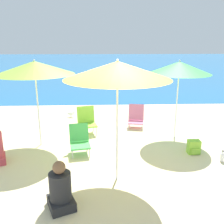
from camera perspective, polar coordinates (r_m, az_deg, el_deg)
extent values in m
plane|color=beige|center=(5.45, 0.80, -12.94)|extent=(60.00, 60.00, 0.00)
cube|color=#23669E|center=(30.36, -1.89, 11.11)|extent=(60.00, 40.00, 0.01)
cylinder|color=white|center=(4.69, 1.17, -4.55)|extent=(0.04, 0.04, 1.98)
cone|color=yellow|center=(4.42, 1.25, 9.52)|extent=(1.92, 1.92, 0.31)
sphere|color=white|center=(4.40, 1.27, 11.81)|extent=(0.04, 0.04, 0.04)
cylinder|color=white|center=(6.59, -16.49, 0.28)|extent=(0.04, 0.04, 1.85)
cone|color=#8ECC3D|center=(6.39, -17.27, 9.66)|extent=(1.92, 1.92, 0.32)
sphere|color=white|center=(6.38, -17.40, 11.25)|extent=(0.04, 0.04, 0.04)
cylinder|color=white|center=(7.08, 14.53, 1.26)|extent=(0.04, 0.04, 1.79)
cone|color=#47B756|center=(6.90, 15.15, 9.77)|extent=(1.67, 1.67, 0.32)
sphere|color=white|center=(6.88, 15.26, 11.27)|extent=(0.04, 0.04, 0.04)
cylinder|color=silver|center=(5.90, -8.98, -9.60)|extent=(0.02, 0.02, 0.21)
cylinder|color=silver|center=(5.93, -5.15, -9.32)|extent=(0.02, 0.02, 0.21)
cylinder|color=silver|center=(6.28, -9.23, -7.96)|extent=(0.02, 0.02, 0.21)
cylinder|color=silver|center=(6.31, -5.64, -7.72)|extent=(0.02, 0.02, 0.21)
cube|color=#47B756|center=(6.05, -7.29, -7.55)|extent=(0.54, 0.56, 0.04)
cube|color=#47B756|center=(6.19, -7.58, -4.62)|extent=(0.49, 0.27, 0.43)
cylinder|color=silver|center=(7.11, -6.99, -4.76)|extent=(0.02, 0.02, 0.26)
cylinder|color=silver|center=(7.19, -3.61, -4.44)|extent=(0.02, 0.02, 0.26)
cylinder|color=silver|center=(7.48, -7.52, -3.71)|extent=(0.02, 0.02, 0.26)
cylinder|color=silver|center=(7.55, -4.30, -3.42)|extent=(0.02, 0.02, 0.26)
cube|color=#8ECC3D|center=(7.28, -5.63, -2.99)|extent=(0.61, 0.58, 0.04)
cube|color=#8ECC3D|center=(7.42, -6.05, -0.52)|extent=(0.52, 0.24, 0.49)
cylinder|color=silver|center=(7.69, 3.87, -3.39)|extent=(0.02, 0.02, 0.17)
cylinder|color=silver|center=(7.68, 6.90, -3.50)|extent=(0.02, 0.02, 0.17)
cylinder|color=silver|center=(8.02, 4.04, -2.56)|extent=(0.02, 0.02, 0.17)
cylinder|color=silver|center=(8.01, 6.94, -2.66)|extent=(0.02, 0.02, 0.17)
cube|color=pink|center=(7.82, 5.46, -2.31)|extent=(0.54, 0.49, 0.04)
cube|color=pink|center=(7.94, 5.57, -0.01)|extent=(0.51, 0.29, 0.48)
cube|color=#262628|center=(4.43, -11.50, -19.70)|extent=(0.54, 0.58, 0.16)
cylinder|color=#262628|center=(4.25, -11.75, -16.28)|extent=(0.35, 0.35, 0.46)
sphere|color=brown|center=(4.08, -12.02, -12.29)|extent=(0.21, 0.21, 0.21)
cube|color=#8ECC3D|center=(6.39, 18.17, -7.58)|extent=(0.29, 0.20, 0.33)
cube|color=#8ECC3D|center=(6.32, 18.48, -8.55)|extent=(0.20, 0.03, 0.15)
cylinder|color=silver|center=(6.25, 23.88, -9.49)|extent=(0.09, 0.09, 0.18)
cylinder|color=silver|center=(6.20, 24.01, -8.46)|extent=(0.04, 0.04, 0.06)
cylinder|color=black|center=(6.19, 24.05, -8.14)|extent=(0.04, 0.04, 0.02)
cylinder|color=gold|center=(9.02, -9.49, -0.94)|extent=(0.01, 0.01, 0.07)
cylinder|color=gold|center=(9.02, -9.17, -0.94)|extent=(0.01, 0.01, 0.07)
ellipsoid|color=white|center=(8.99, -9.36, -0.33)|extent=(0.26, 0.11, 0.13)
sphere|color=white|center=(8.96, -8.72, 0.04)|extent=(0.07, 0.07, 0.07)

